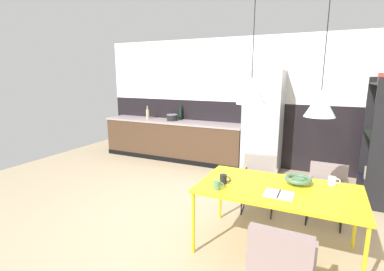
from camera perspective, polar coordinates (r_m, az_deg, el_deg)
name	(u,v)px	position (r m, az deg, el deg)	size (l,w,h in m)	color
ground_plane	(164,223)	(3.92, -5.52, -16.98)	(8.16, 8.16, 0.00)	tan
back_wall_splashback_dark	(234,132)	(6.34, 8.42, 0.67)	(6.27, 0.12, 1.33)	black
back_wall_panel_upper	(236,70)	(6.22, 8.81, 12.79)	(6.27, 0.12, 1.33)	white
kitchen_counter	(173,140)	(6.57, -3.82, -0.83)	(3.32, 0.63, 0.88)	#473221
refrigerator_column	(263,122)	(5.78, 13.95, 2.66)	(0.71, 0.60, 1.99)	#ADAFB2
dining_table	(278,192)	(3.21, 16.75, -10.69)	(1.66, 0.93, 0.73)	yellow
armchair_corner_seat	(327,186)	(4.17, 25.34, -9.10)	(0.50, 0.49, 0.75)	gray
armchair_facing_counter	(281,260)	(2.47, 17.36, -22.69)	(0.50, 0.48, 0.82)	gray
armchair_head_of_table	(259,175)	(4.19, 13.25, -7.73)	(0.54, 0.53, 0.77)	gray
fruit_bowl	(298,180)	(3.35, 20.41, -8.26)	(0.28, 0.28, 0.08)	#4C704C
open_book	(279,194)	(3.02, 16.93, -11.16)	(0.28, 0.23, 0.02)	white
mug_glass_clear	(217,185)	(3.02, 5.06, -9.82)	(0.12, 0.07, 0.10)	#5B8456
mug_tall_blue	(224,179)	(3.18, 6.31, -8.65)	(0.12, 0.08, 0.10)	black
mug_wide_latte	(332,181)	(3.48, 26.22, -8.14)	(0.12, 0.08, 0.09)	white
cooking_pot	(172,117)	(6.51, -3.98, 3.63)	(0.25, 0.25, 0.17)	black
bottle_vinegar_dark	(148,114)	(6.86, -8.86, 4.33)	(0.07, 0.07, 0.30)	tan
bottle_spice_small	(181,113)	(6.64, -2.31, 4.42)	(0.06, 0.06, 0.35)	#0F3319
open_shelf_unit	(377,137)	(5.13, 33.05, -0.33)	(0.30, 1.00, 1.93)	black
pendant_lamp_over_table_near	(251,91)	(3.05, 11.76, 8.70)	(0.31, 0.31, 1.02)	black
pendant_lamp_over_table_far	(320,103)	(3.00, 24.25, 5.86)	(0.29, 0.29, 1.11)	black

